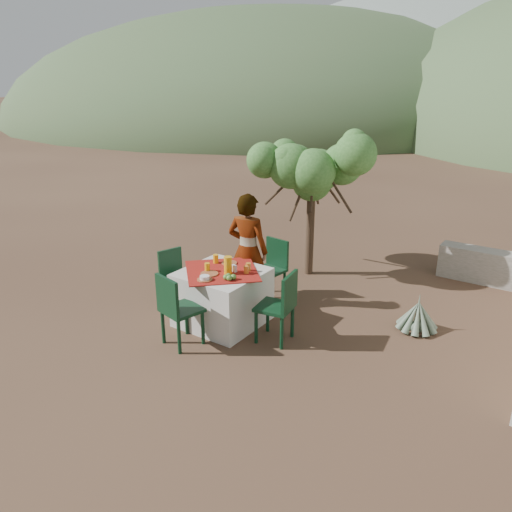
{
  "coord_description": "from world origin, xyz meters",
  "views": [
    {
      "loc": [
        4.24,
        -4.98,
        3.19
      ],
      "look_at": [
        0.64,
        0.24,
        0.91
      ],
      "focal_mm": 35.0,
      "sensor_mm": 36.0,
      "label": 1
    }
  ],
  "objects_px": {
    "table": "(222,297)",
    "chair_near": "(176,307)",
    "agave": "(418,316)",
    "chair_far": "(272,266)",
    "person": "(248,251)",
    "juice_pitcher": "(228,265)",
    "shrub_tree": "(318,176)",
    "chair_right": "(281,304)",
    "chair_left": "(174,275)"
  },
  "relations": [
    {
      "from": "chair_left",
      "to": "juice_pitcher",
      "type": "distance_m",
      "value": 1.18
    },
    {
      "from": "chair_near",
      "to": "juice_pitcher",
      "type": "relative_size",
      "value": 4.06
    },
    {
      "from": "chair_near",
      "to": "juice_pitcher",
      "type": "bearing_deg",
      "value": -91.56
    },
    {
      "from": "chair_near",
      "to": "shrub_tree",
      "type": "height_order",
      "value": "shrub_tree"
    },
    {
      "from": "shrub_tree",
      "to": "person",
      "type": "bearing_deg",
      "value": -97.46
    },
    {
      "from": "agave",
      "to": "chair_left",
      "type": "bearing_deg",
      "value": -159.46
    },
    {
      "from": "chair_right",
      "to": "agave",
      "type": "bearing_deg",
      "value": 125.22
    },
    {
      "from": "table",
      "to": "juice_pitcher",
      "type": "xyz_separation_m",
      "value": [
        0.14,
        -0.04,
        0.5
      ]
    },
    {
      "from": "shrub_tree",
      "to": "agave",
      "type": "xyz_separation_m",
      "value": [
        2.11,
        -1.04,
        -1.49
      ]
    },
    {
      "from": "table",
      "to": "shrub_tree",
      "type": "xyz_separation_m",
      "value": [
        0.16,
        2.33,
        1.31
      ]
    },
    {
      "from": "shrub_tree",
      "to": "chair_left",
      "type": "bearing_deg",
      "value": -116.32
    },
    {
      "from": "agave",
      "to": "juice_pitcher",
      "type": "xyz_separation_m",
      "value": [
        -2.13,
        -1.33,
        0.68
      ]
    },
    {
      "from": "chair_left",
      "to": "person",
      "type": "relative_size",
      "value": 0.49
    },
    {
      "from": "shrub_tree",
      "to": "chair_far",
      "type": "bearing_deg",
      "value": -93.11
    },
    {
      "from": "chair_left",
      "to": "chair_right",
      "type": "relative_size",
      "value": 0.88
    },
    {
      "from": "chair_left",
      "to": "chair_right",
      "type": "height_order",
      "value": "chair_right"
    },
    {
      "from": "person",
      "to": "shrub_tree",
      "type": "distance_m",
      "value": 1.87
    },
    {
      "from": "person",
      "to": "chair_right",
      "type": "bearing_deg",
      "value": 135.82
    },
    {
      "from": "chair_far",
      "to": "chair_near",
      "type": "height_order",
      "value": "chair_near"
    },
    {
      "from": "chair_left",
      "to": "shrub_tree",
      "type": "xyz_separation_m",
      "value": [
        1.11,
        2.25,
        1.23
      ]
    },
    {
      "from": "juice_pitcher",
      "to": "table",
      "type": "bearing_deg",
      "value": 165.32
    },
    {
      "from": "table",
      "to": "person",
      "type": "height_order",
      "value": "person"
    },
    {
      "from": "shrub_tree",
      "to": "juice_pitcher",
      "type": "bearing_deg",
      "value": -90.51
    },
    {
      "from": "table",
      "to": "chair_far",
      "type": "xyz_separation_m",
      "value": [
        0.09,
        1.11,
        0.12
      ]
    },
    {
      "from": "chair_right",
      "to": "shrub_tree",
      "type": "relative_size",
      "value": 0.44
    },
    {
      "from": "table",
      "to": "agave",
      "type": "height_order",
      "value": "table"
    },
    {
      "from": "chair_left",
      "to": "chair_right",
      "type": "bearing_deg",
      "value": -76.65
    },
    {
      "from": "chair_left",
      "to": "juice_pitcher",
      "type": "xyz_separation_m",
      "value": [
        1.09,
        -0.12,
        0.42
      ]
    },
    {
      "from": "agave",
      "to": "juice_pitcher",
      "type": "bearing_deg",
      "value": -148.14
    },
    {
      "from": "agave",
      "to": "juice_pitcher",
      "type": "distance_m",
      "value": 2.6
    },
    {
      "from": "agave",
      "to": "chair_far",
      "type": "bearing_deg",
      "value": -175.29
    },
    {
      "from": "chair_right",
      "to": "person",
      "type": "bearing_deg",
      "value": -133.44
    },
    {
      "from": "chair_left",
      "to": "person",
      "type": "height_order",
      "value": "person"
    },
    {
      "from": "chair_right",
      "to": "agave",
      "type": "relative_size",
      "value": 1.59
    },
    {
      "from": "person",
      "to": "shrub_tree",
      "type": "bearing_deg",
      "value": -106.92
    },
    {
      "from": "chair_far",
      "to": "person",
      "type": "height_order",
      "value": "person"
    },
    {
      "from": "chair_right",
      "to": "juice_pitcher",
      "type": "height_order",
      "value": "juice_pitcher"
    },
    {
      "from": "chair_far",
      "to": "chair_right",
      "type": "xyz_separation_m",
      "value": [
        0.84,
        -1.11,
        0.02
      ]
    },
    {
      "from": "chair_left",
      "to": "shrub_tree",
      "type": "bearing_deg",
      "value": -10.45
    },
    {
      "from": "table",
      "to": "chair_near",
      "type": "distance_m",
      "value": 0.84
    },
    {
      "from": "shrub_tree",
      "to": "juice_pitcher",
      "type": "height_order",
      "value": "shrub_tree"
    },
    {
      "from": "person",
      "to": "shrub_tree",
      "type": "height_order",
      "value": "shrub_tree"
    },
    {
      "from": "person",
      "to": "juice_pitcher",
      "type": "relative_size",
      "value": 7.15
    },
    {
      "from": "table",
      "to": "chair_left",
      "type": "height_order",
      "value": "chair_left"
    },
    {
      "from": "table",
      "to": "person",
      "type": "xyz_separation_m",
      "value": [
        -0.06,
        0.68,
        0.46
      ]
    },
    {
      "from": "agave",
      "to": "shrub_tree",
      "type": "bearing_deg",
      "value": 153.74
    },
    {
      "from": "person",
      "to": "shrub_tree",
      "type": "xyz_separation_m",
      "value": [
        0.22,
        1.65,
        0.85
      ]
    },
    {
      "from": "table",
      "to": "chair_right",
      "type": "xyz_separation_m",
      "value": [
        0.93,
        -0.0,
        0.14
      ]
    },
    {
      "from": "table",
      "to": "person",
      "type": "relative_size",
      "value": 0.78
    },
    {
      "from": "person",
      "to": "juice_pitcher",
      "type": "bearing_deg",
      "value": 95.73
    }
  ]
}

